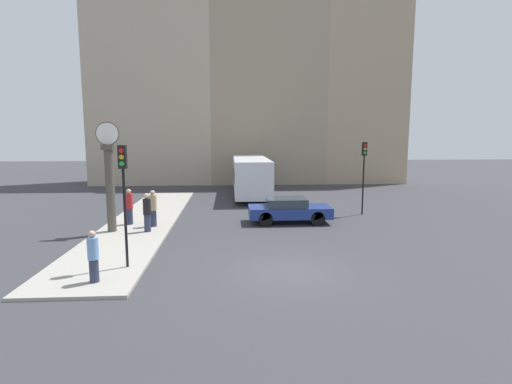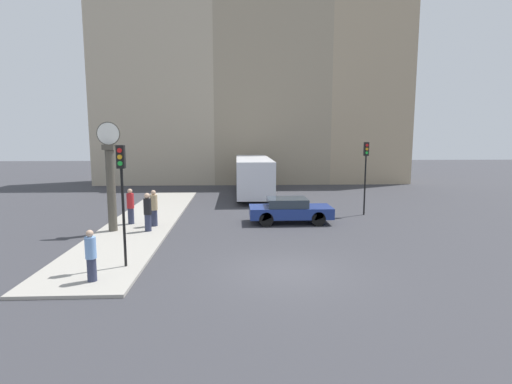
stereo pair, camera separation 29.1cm
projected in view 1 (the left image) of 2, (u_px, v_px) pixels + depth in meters
The scene contains 12 objects.
ground_plane at pixel (288, 271), 13.31m from camera, with size 120.00×120.00×0.00m, color #38383D.
sidewalk_corner at pixel (144, 221), 20.86m from camera, with size 3.33×20.11×0.11m, color #A39E93.
building_row at pixel (251, 92), 37.72m from camera, with size 29.18×5.00×18.48m.
sedan_car at pixel (289, 210), 20.65m from camera, with size 4.23×1.80×1.30m.
bus_distant at pixel (251, 174), 29.76m from camera, with size 2.50×9.79×2.83m.
traffic_light_near at pixel (124, 181), 13.03m from camera, with size 0.26×0.24×4.08m.
traffic_light_far at pixel (364, 163), 22.50m from camera, with size 0.26×0.24×4.13m.
street_clock at pixel (110, 180), 18.10m from camera, with size 1.05×0.51×4.99m.
pedestrian_blue_stripe at pixel (93, 256), 11.94m from camera, with size 0.33×0.33×1.59m.
pedestrian_red_top at pixel (129, 207), 19.76m from camera, with size 0.35×0.35×1.77m.
pedestrian_tan_coat at pixel (153, 208), 19.31m from camera, with size 0.36×0.36×1.77m.
pedestrian_black_jacket at pixel (147, 212), 18.26m from camera, with size 0.35×0.35×1.78m.
Camera 1 is at (-1.88, -12.72, 4.49)m, focal length 28.00 mm.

